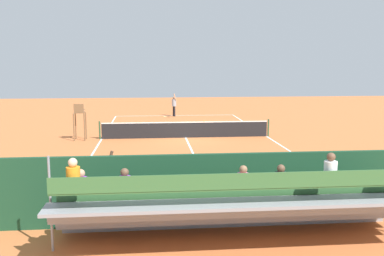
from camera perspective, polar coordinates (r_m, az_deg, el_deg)
The scene contains 12 objects.
ground_plane at distance 26.17m, azimuth -0.85°, elevation -1.28°, with size 60.00×60.00×0.00m, color #C66B38.
court_line_markings at distance 26.20m, azimuth -0.85°, elevation -1.26°, with size 10.10×22.20×0.01m.
tennis_net at distance 26.08m, azimuth -0.85°, elevation -0.20°, with size 10.30×0.10×1.07m.
backdrop_wall at distance 12.39m, azimuth 4.52°, elevation -7.90°, with size 18.00×0.16×2.00m, color #194228.
bleacher_stand at distance 11.10m, azimuth 5.53°, elevation -10.06°, with size 9.06×2.40×2.48m.
umpire_chair at distance 25.96m, azimuth -14.58°, elevation 1.29°, with size 0.67×0.67×2.14m.
courtside_bench at distance 13.84m, azimuth 14.53°, elevation -8.27°, with size 1.80×0.40×0.93m.
equipment_bag at distance 13.34m, azimuth 7.15°, elevation -10.42°, with size 0.90×0.36×0.36m, color #B22D2D.
tennis_player at distance 36.43m, azimuth -2.38°, elevation 3.15°, with size 0.46×0.56×1.93m.
tennis_racket at distance 36.11m, azimuth -3.53°, elevation 1.49°, with size 0.58×0.40×0.03m.
tennis_ball_near at distance 33.37m, azimuth 1.59°, elevation 0.94°, with size 0.07×0.07×0.07m, color #CCDB33.
line_judge at distance 13.11m, azimuth -10.91°, elevation -7.01°, with size 0.41×0.55×1.93m.
Camera 1 is at (2.11, 25.68, 4.53)m, focal length 40.53 mm.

